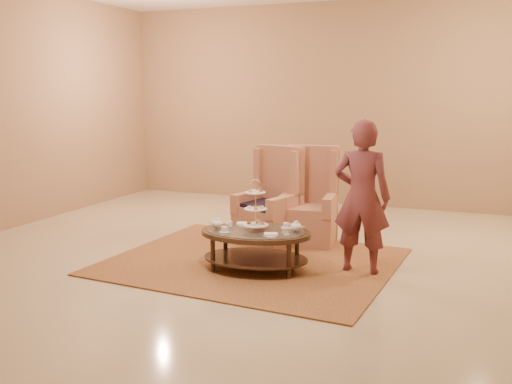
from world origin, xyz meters
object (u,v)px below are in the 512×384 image
at_px(armchair_left, 271,210).
at_px(person, 362,197).
at_px(tea_table, 256,238).
at_px(armchair_right, 310,210).

bearing_deg(armchair_left, person, -16.41).
height_order(tea_table, armchair_right, armchair_right).
bearing_deg(person, armchair_left, -32.03).
distance_m(tea_table, person, 1.25).
distance_m(tea_table, armchair_right, 1.44).
height_order(armchair_left, person, person).
relative_size(armchair_right, person, 0.75).
bearing_deg(person, tea_table, 18.40).
distance_m(tea_table, armchair_left, 1.24).
xyz_separation_m(tea_table, armchair_right, (0.20, 1.43, 0.05)).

